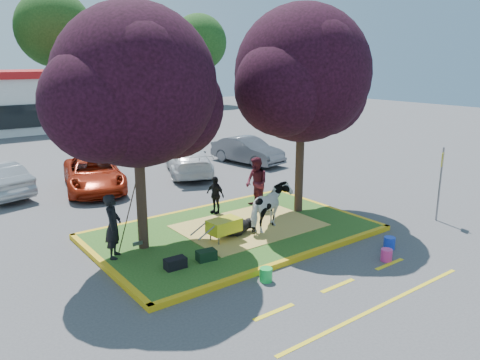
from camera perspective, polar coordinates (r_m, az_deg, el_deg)
ground at (r=14.44m, az=-0.77°, el=-6.64°), size 90.00×90.00×0.00m
median_island at (r=14.42m, az=-0.77°, el=-6.37°), size 8.00×5.00×0.15m
curb_near at (r=12.58m, az=6.26°, el=-9.68°), size 8.30×0.16×0.15m
curb_far at (r=16.45m, az=-6.08°, el=-3.77°), size 8.30×0.16×0.15m
curb_left at (r=12.64m, az=-16.13°, el=-10.07°), size 0.16×5.30×0.15m
curb_right at (r=17.00m, az=10.43°, el=-3.33°), size 0.16×5.30×0.15m
straw_bedding at (r=14.73m, az=1.12°, el=-5.58°), size 4.20×3.00×0.01m
tree_purple_left at (r=12.43m, az=-12.50°, el=10.24°), size 5.06×4.20×6.51m
tree_purple_right at (r=15.52m, az=7.71°, el=11.97°), size 5.30×4.40×6.82m
fire_lane_stripe_a at (r=10.35m, az=4.17°, el=-15.76°), size 1.10×0.12×0.01m
fire_lane_stripe_b at (r=11.61m, az=11.84°, el=-12.49°), size 1.10×0.12×0.01m
fire_lane_stripe_c at (r=13.05m, az=17.76°, el=-9.74°), size 1.10×0.12×0.01m
fire_lane_long at (r=10.96m, az=16.68°, el=-14.53°), size 6.00×0.10×0.01m
retail_building at (r=40.24m, az=-22.76°, el=9.17°), size 20.40×8.40×4.40m
treeline at (r=49.43m, az=-27.23°, el=15.88°), size 46.58×7.80×14.63m
cow at (r=14.22m, az=3.71°, el=-3.35°), size 1.84×1.34×1.41m
calf at (r=13.91m, az=-0.71°, el=-5.79°), size 1.23×0.95×0.47m
handler at (r=12.63m, az=-15.22°, el=-5.45°), size 0.70×0.75×1.72m
visitor_a at (r=16.26m, az=2.02°, el=-0.36°), size 0.77×0.94×1.79m
visitor_b at (r=15.76m, az=-3.05°, el=-1.81°), size 0.48×0.80×1.28m
wheelbarrow at (r=13.44m, az=-1.93°, el=-5.61°), size 1.70×0.63×0.64m
gear_bag_dark at (r=11.93m, az=-7.89°, el=-10.02°), size 0.55×0.31×0.27m
gear_bag_green at (r=12.30m, az=-4.12°, el=-9.14°), size 0.54×0.38×0.27m
sign_post at (r=16.58m, az=23.28°, el=0.45°), size 0.33×0.16×2.47m
bucket_green at (r=11.53m, az=3.18°, el=-11.45°), size 0.34×0.34×0.34m
bucket_pink at (r=13.19m, az=17.42°, el=-8.71°), size 0.38×0.38×0.32m
bucket_blue at (r=14.01m, az=17.75°, el=-7.31°), size 0.40×0.40×0.34m
car_red at (r=20.07m, az=-17.41°, el=0.72°), size 3.32×5.16×1.32m
car_white at (r=21.88m, az=-6.32°, el=2.42°), size 3.52×4.96×1.33m
car_grey at (r=24.07m, az=0.90°, el=3.63°), size 2.08×4.26×1.35m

